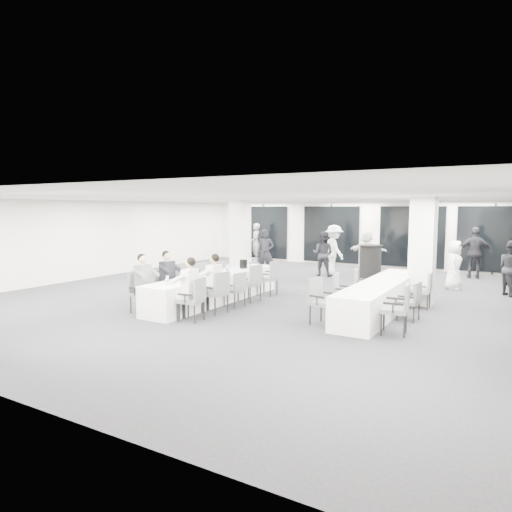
# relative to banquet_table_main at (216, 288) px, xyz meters

# --- Properties ---
(room) EXTENTS (14.04, 16.04, 2.84)m
(room) POSITION_rel_banquet_table_main_xyz_m (1.53, 2.55, 1.01)
(room) COLOR #232328
(room) RESTS_ON ground
(column_left) EXTENTS (0.60, 0.60, 2.80)m
(column_left) POSITION_rel_banquet_table_main_xyz_m (-2.16, 4.64, 1.02)
(column_left) COLOR silver
(column_left) RESTS_ON floor
(column_right) EXTENTS (0.60, 0.60, 2.80)m
(column_right) POSITION_rel_banquet_table_main_xyz_m (4.84, 2.44, 1.02)
(column_right) COLOR silver
(column_right) RESTS_ON floor
(banquet_table_main) EXTENTS (0.90, 5.00, 0.75)m
(banquet_table_main) POSITION_rel_banquet_table_main_xyz_m (0.00, 0.00, 0.00)
(banquet_table_main) COLOR silver
(banquet_table_main) RESTS_ON floor
(banquet_table_side) EXTENTS (0.90, 5.00, 0.75)m
(banquet_table_side) POSITION_rel_banquet_table_main_xyz_m (4.18, 1.05, 0.00)
(banquet_table_side) COLOR silver
(banquet_table_side) RESTS_ON floor
(cocktail_table) EXTENTS (0.87, 0.87, 1.20)m
(cocktail_table) POSITION_rel_banquet_table_main_xyz_m (2.39, 6.19, 0.23)
(cocktail_table) COLOR black
(cocktail_table) RESTS_ON floor
(chair_main_left_near) EXTENTS (0.53, 0.58, 0.98)m
(chair_main_left_near) POSITION_rel_banquet_table_main_xyz_m (-0.84, -1.97, 0.18)
(chair_main_left_near) COLOR #525459
(chair_main_left_near) RESTS_ON floor
(chair_main_left_second) EXTENTS (0.50, 0.55, 0.94)m
(chair_main_left_second) POSITION_rel_banquet_table_main_xyz_m (-0.83, -1.10, 0.16)
(chair_main_left_second) COLOR #525459
(chair_main_left_second) RESTS_ON floor
(chair_main_left_mid) EXTENTS (0.60, 0.63, 0.99)m
(chair_main_left_mid) POSITION_rel_banquet_table_main_xyz_m (-0.83, -0.24, 0.19)
(chair_main_left_mid) COLOR #525459
(chair_main_left_mid) RESTS_ON floor
(chair_main_left_fourth) EXTENTS (0.53, 0.58, 0.95)m
(chair_main_left_fourth) POSITION_rel_banquet_table_main_xyz_m (-0.83, 0.58, 0.16)
(chair_main_left_fourth) COLOR #525459
(chair_main_left_fourth) RESTS_ON floor
(chair_main_left_far) EXTENTS (0.53, 0.55, 0.87)m
(chair_main_left_far) POSITION_rel_banquet_table_main_xyz_m (-0.82, 1.66, 0.12)
(chair_main_left_far) COLOR #525459
(chair_main_left_far) RESTS_ON floor
(chair_main_right_near) EXTENTS (0.55, 0.60, 0.99)m
(chair_main_right_near) POSITION_rel_banquet_table_main_xyz_m (0.84, -2.00, 0.19)
(chair_main_right_near) COLOR #525459
(chair_main_right_near) RESTS_ON floor
(chair_main_right_second) EXTENTS (0.59, 0.63, 1.01)m
(chair_main_right_second) POSITION_rel_banquet_table_main_xyz_m (0.84, -1.11, 0.20)
(chair_main_right_second) COLOR #525459
(chair_main_right_second) RESTS_ON floor
(chair_main_right_mid) EXTENTS (0.53, 0.56, 0.89)m
(chair_main_right_mid) POSITION_rel_banquet_table_main_xyz_m (0.83, -0.26, 0.13)
(chair_main_right_mid) COLOR #525459
(chair_main_right_mid) RESTS_ON floor
(chair_main_right_fourth) EXTENTS (0.59, 0.63, 1.01)m
(chair_main_right_fourth) POSITION_rel_banquet_table_main_xyz_m (0.84, 0.48, 0.20)
(chair_main_right_fourth) COLOR #525459
(chair_main_right_fourth) RESTS_ON floor
(chair_main_right_far) EXTENTS (0.52, 0.58, 1.01)m
(chair_main_right_far) POSITION_rel_banquet_table_main_xyz_m (0.84, 1.49, 0.20)
(chair_main_right_far) COLOR #525459
(chair_main_right_far) RESTS_ON floor
(chair_side_left_near) EXTENTS (0.60, 0.63, 1.00)m
(chair_side_left_near) POSITION_rel_banquet_table_main_xyz_m (3.34, -0.79, 0.20)
(chair_side_left_near) COLOR #525459
(chair_side_left_near) RESTS_ON floor
(chair_side_left_mid) EXTENTS (0.52, 0.57, 0.94)m
(chair_side_left_mid) POSITION_rel_banquet_table_main_xyz_m (3.35, 0.50, 0.16)
(chair_side_left_mid) COLOR #525459
(chair_side_left_mid) RESTS_ON floor
(chair_side_left_far) EXTENTS (0.53, 0.56, 0.88)m
(chair_side_left_far) POSITION_rel_banquet_table_main_xyz_m (3.35, 2.00, 0.13)
(chair_side_left_far) COLOR #525459
(chair_side_left_far) RESTS_ON floor
(chair_side_right_near) EXTENTS (0.59, 0.63, 1.03)m
(chair_side_right_near) POSITION_rel_banquet_table_main_xyz_m (5.02, -0.80, 0.22)
(chair_side_right_near) COLOR #525459
(chair_side_right_near) RESTS_ON floor
(chair_side_right_mid) EXTENTS (0.49, 0.53, 0.89)m
(chair_side_right_mid) POSITION_rel_banquet_table_main_xyz_m (5.01, 0.49, 0.13)
(chair_side_right_mid) COLOR #525459
(chair_side_right_mid) RESTS_ON floor
(chair_side_right_far) EXTENTS (0.48, 0.53, 0.91)m
(chair_side_right_far) POSITION_rel_banquet_table_main_xyz_m (5.01, 1.93, 0.15)
(chair_side_right_far) COLOR #525459
(chair_side_right_far) RESTS_ON floor
(seated_guest_a) EXTENTS (0.50, 0.38, 1.44)m
(seated_guest_a) POSITION_rel_banquet_table_main_xyz_m (-0.67, -1.97, 0.44)
(seated_guest_a) COLOR #585B5F
(seated_guest_a) RESTS_ON floor
(seated_guest_b) EXTENTS (0.50, 0.38, 1.44)m
(seated_guest_b) POSITION_rel_banquet_table_main_xyz_m (-0.67, -1.11, 0.44)
(seated_guest_b) COLOR black
(seated_guest_b) RESTS_ON floor
(seated_guest_c) EXTENTS (0.50, 0.38, 1.44)m
(seated_guest_c) POSITION_rel_banquet_table_main_xyz_m (0.67, -2.01, 0.44)
(seated_guest_c) COLOR white
(seated_guest_c) RESTS_ON floor
(seated_guest_d) EXTENTS (0.50, 0.38, 1.44)m
(seated_guest_d) POSITION_rel_banquet_table_main_xyz_m (0.67, -1.10, 0.44)
(seated_guest_d) COLOR white
(seated_guest_d) RESTS_ON floor
(standing_guest_a) EXTENTS (0.88, 0.80, 1.98)m
(standing_guest_a) POSITION_rel_banquet_table_main_xyz_m (-1.10, 4.69, 0.62)
(standing_guest_a) COLOR black
(standing_guest_a) RESTS_ON floor
(standing_guest_b) EXTENTS (0.95, 0.62, 1.88)m
(standing_guest_b) POSITION_rel_banquet_table_main_xyz_m (0.71, 5.84, 0.57)
(standing_guest_b) COLOR black
(standing_guest_b) RESTS_ON floor
(standing_guest_c) EXTENTS (1.49, 1.44, 2.12)m
(standing_guest_c) POSITION_rel_banquet_table_main_xyz_m (0.81, 6.71, 0.69)
(standing_guest_c) COLOR white
(standing_guest_c) RESTS_ON floor
(standing_guest_d) EXTENTS (1.31, 0.84, 2.10)m
(standing_guest_d) POSITION_rel_banquet_table_main_xyz_m (5.63, 8.10, 0.68)
(standing_guest_d) COLOR black
(standing_guest_d) RESTS_ON floor
(standing_guest_e) EXTENTS (0.53, 0.84, 1.72)m
(standing_guest_e) POSITION_rel_banquet_table_main_xyz_m (5.28, 5.35, 0.49)
(standing_guest_e) COLOR white
(standing_guest_e) RESTS_ON floor
(standing_guest_f) EXTENTS (1.81, 0.95, 1.87)m
(standing_guest_f) POSITION_rel_banquet_table_main_xyz_m (1.81, 7.64, 0.56)
(standing_guest_f) COLOR white
(standing_guest_f) RESTS_ON floor
(standing_guest_g) EXTENTS (0.94, 0.96, 2.05)m
(standing_guest_g) POSITION_rel_banquet_table_main_xyz_m (-3.76, 8.53, 0.65)
(standing_guest_g) COLOR #585B5F
(standing_guest_g) RESTS_ON floor
(standing_guest_h) EXTENTS (0.94, 1.02, 1.82)m
(standing_guest_h) POSITION_rel_banquet_table_main_xyz_m (6.84, 5.02, 0.53)
(standing_guest_h) COLOR black
(standing_guest_h) RESTS_ON floor
(ice_bucket_near) EXTENTS (0.20, 0.20, 0.22)m
(ice_bucket_near) POSITION_rel_banquet_table_main_xyz_m (-0.01, -0.84, 0.49)
(ice_bucket_near) COLOR black
(ice_bucket_near) RESTS_ON banquet_table_main
(ice_bucket_far) EXTENTS (0.23, 0.23, 0.26)m
(ice_bucket_far) POSITION_rel_banquet_table_main_xyz_m (-0.01, 1.42, 0.51)
(ice_bucket_far) COLOR black
(ice_bucket_far) RESTS_ON banquet_table_main
(water_bottle_a) EXTENTS (0.06, 0.06, 0.19)m
(water_bottle_a) POSITION_rel_banquet_table_main_xyz_m (-0.05, -1.87, 0.47)
(water_bottle_a) COLOR silver
(water_bottle_a) RESTS_ON banquet_table_main
(water_bottle_b) EXTENTS (0.07, 0.07, 0.22)m
(water_bottle_b) POSITION_rel_banquet_table_main_xyz_m (0.10, 0.41, 0.49)
(water_bottle_b) COLOR silver
(water_bottle_b) RESTS_ON banquet_table_main
(water_bottle_c) EXTENTS (0.08, 0.08, 0.25)m
(water_bottle_c) POSITION_rel_banquet_table_main_xyz_m (-0.06, 1.90, 0.50)
(water_bottle_c) COLOR silver
(water_bottle_c) RESTS_ON banquet_table_main
(plate_a) EXTENTS (0.22, 0.22, 0.03)m
(plate_a) POSITION_rel_banquet_table_main_xyz_m (-0.17, -1.39, 0.39)
(plate_a) COLOR white
(plate_a) RESTS_ON banquet_table_main
(plate_b) EXTENTS (0.22, 0.22, 0.03)m
(plate_b) POSITION_rel_banquet_table_main_xyz_m (0.08, -1.85, 0.39)
(plate_b) COLOR white
(plate_b) RESTS_ON banquet_table_main
(plate_c) EXTENTS (0.18, 0.18, 0.03)m
(plate_c) POSITION_rel_banquet_table_main_xyz_m (0.05, -0.35, 0.39)
(plate_c) COLOR white
(plate_c) RESTS_ON banquet_table_main
(wine_glass) EXTENTS (0.07, 0.07, 0.18)m
(wine_glass) POSITION_rel_banquet_table_main_xyz_m (0.10, -2.08, 0.51)
(wine_glass) COLOR silver
(wine_glass) RESTS_ON banquet_table_main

